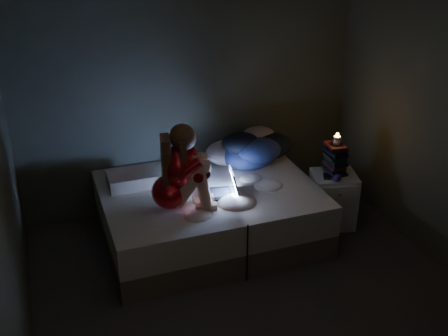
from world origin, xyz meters
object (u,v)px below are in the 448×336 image
candle (337,141)px  nightstand (333,199)px  laptop (218,183)px  phone (329,177)px  woman (169,168)px  bed (209,213)px

candle → nightstand: bearing=-93.6°
laptop → phone: size_ratio=2.69×
woman → candle: woman is taller
candle → phone: size_ratio=0.57×
bed → nightstand: 1.29m
bed → phone: 1.24m
laptop → woman: bearing=-156.7°
woman → nightstand: (1.73, 0.08, -0.68)m
nightstand → phone: (-0.10, -0.04, 0.29)m
woman → laptop: woman is taller
phone → nightstand: bearing=34.3°
bed → candle: size_ratio=25.42×
candle → phone: (-0.10, -0.07, -0.35)m
nightstand → bed: bearing=-173.5°
laptop → nightstand: size_ratio=0.66×
nightstand → candle: 0.64m
woman → phone: size_ratio=5.77×
woman → nightstand: woman is taller
nightstand → phone: size_ratio=4.08×
nightstand → woman: bearing=-162.8°
bed → woman: woman is taller
bed → nightstand: bearing=-8.0°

